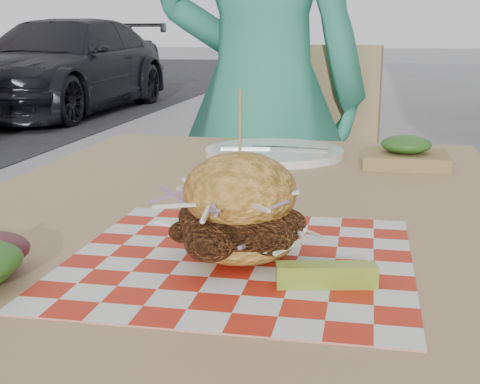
{
  "coord_description": "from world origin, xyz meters",
  "views": [
    {
      "loc": [
        0.14,
        -1.22,
        0.99
      ],
      "look_at": [
        0.01,
        -0.56,
        0.82
      ],
      "focal_mm": 50.0,
      "sensor_mm": 36.0,
      "label": 1
    }
  ],
  "objects_px": {
    "diner": "(261,94)",
    "patio_chair": "(307,188)",
    "car_dark": "(63,66)",
    "patio_table": "(234,260)",
    "sandwich": "(240,213)"
  },
  "relations": [
    {
      "from": "patio_chair",
      "to": "sandwich",
      "type": "relative_size",
      "value": 5.3
    },
    {
      "from": "car_dark",
      "to": "sandwich",
      "type": "distance_m",
      "value": 7.99
    },
    {
      "from": "diner",
      "to": "car_dark",
      "type": "relative_size",
      "value": 0.41
    },
    {
      "from": "diner",
      "to": "patio_chair",
      "type": "distance_m",
      "value": 0.3
    },
    {
      "from": "diner",
      "to": "patio_chair",
      "type": "relative_size",
      "value": 1.72
    },
    {
      "from": "patio_table",
      "to": "patio_chair",
      "type": "bearing_deg",
      "value": 89.13
    },
    {
      "from": "car_dark",
      "to": "patio_chair",
      "type": "bearing_deg",
      "value": -56.71
    },
    {
      "from": "car_dark",
      "to": "patio_table",
      "type": "xyz_separation_m",
      "value": [
        3.56,
        -6.9,
        0.1
      ]
    },
    {
      "from": "patio_table",
      "to": "sandwich",
      "type": "xyz_separation_m",
      "value": [
        0.05,
        -0.22,
        0.13
      ]
    },
    {
      "from": "diner",
      "to": "sandwich",
      "type": "xyz_separation_m",
      "value": [
        0.17,
        -1.19,
        -0.02
      ]
    },
    {
      "from": "diner",
      "to": "car_dark",
      "type": "height_order",
      "value": "diner"
    },
    {
      "from": "sandwich",
      "to": "patio_table",
      "type": "bearing_deg",
      "value": 103.14
    },
    {
      "from": "patio_chair",
      "to": "car_dark",
      "type": "bearing_deg",
      "value": 129.82
    },
    {
      "from": "diner",
      "to": "patio_chair",
      "type": "height_order",
      "value": "diner"
    },
    {
      "from": "diner",
      "to": "patio_table",
      "type": "height_order",
      "value": "diner"
    }
  ]
}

